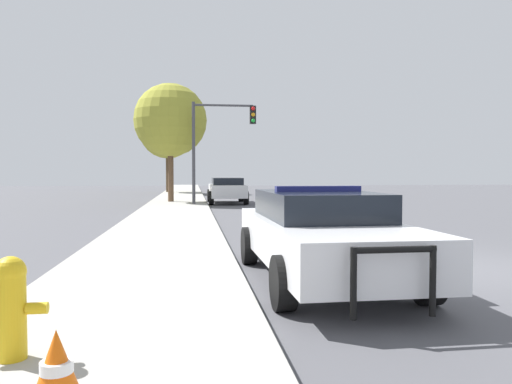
# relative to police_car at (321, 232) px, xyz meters

# --- Properties ---
(ground_plane) EXTENTS (110.00, 110.00, 0.00)m
(ground_plane) POSITION_rel_police_car_xyz_m (2.38, 0.68, -0.75)
(ground_plane) COLOR #4F4F54
(sidewalk_left) EXTENTS (3.00, 110.00, 0.13)m
(sidewalk_left) POSITION_rel_police_car_xyz_m (-2.72, 0.68, -0.68)
(sidewalk_left) COLOR #A3A099
(sidewalk_left) RESTS_ON ground_plane
(police_car) EXTENTS (2.16, 5.22, 1.46)m
(police_car) POSITION_rel_police_car_xyz_m (0.00, 0.00, 0.00)
(police_car) COLOR white
(police_car) RESTS_ON ground_plane
(fire_hydrant) EXTENTS (0.59, 0.26, 0.86)m
(fire_hydrant) POSITION_rel_police_car_xyz_m (-3.48, -3.22, -0.16)
(fire_hydrant) COLOR gold
(fire_hydrant) RESTS_ON sidewalk_left
(traffic_light) EXTENTS (3.18, 0.35, 5.03)m
(traffic_light) POSITION_rel_police_car_xyz_m (-0.65, 17.35, 2.91)
(traffic_light) COLOR #424247
(traffic_light) RESTS_ON sidewalk_left
(car_background_midblock) EXTENTS (2.04, 4.45, 1.38)m
(car_background_midblock) POSITION_rel_police_car_xyz_m (-0.09, 19.52, 0.02)
(car_background_midblock) COLOR silver
(car_background_midblock) RESTS_ON ground_plane
(tree_sidewalk_far) EXTENTS (4.45, 4.45, 7.10)m
(tree_sidewalk_far) POSITION_rel_police_car_xyz_m (-3.87, 32.68, 4.25)
(tree_sidewalk_far) COLOR #4C3823
(tree_sidewalk_far) RESTS_ON sidewalk_left
(tree_sidewalk_mid) EXTENTS (3.85, 3.85, 6.25)m
(tree_sidewalk_mid) POSITION_rel_police_car_xyz_m (-3.10, 19.36, 3.69)
(tree_sidewalk_mid) COLOR brown
(tree_sidewalk_mid) RESTS_ON sidewalk_left
(traffic_cone) EXTENTS (0.38, 0.38, 0.54)m
(traffic_cone) POSITION_rel_police_car_xyz_m (-2.86, -4.23, -0.34)
(traffic_cone) COLOR orange
(traffic_cone) RESTS_ON sidewalk_left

